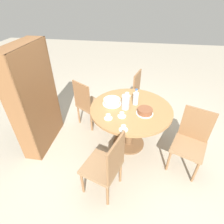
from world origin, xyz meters
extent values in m
plane|color=#B2A893|center=(0.00, 0.00, 0.00)|extent=(14.00, 14.00, 0.00)
cylinder|color=brown|center=(0.00, 0.00, 0.01)|extent=(0.52, 0.52, 0.03)
cylinder|color=brown|center=(0.00, 0.00, 0.37)|extent=(0.13, 0.13, 0.68)
cylinder|color=#9E7042|center=(0.00, 0.00, 0.73)|extent=(1.22, 1.22, 0.04)
cylinder|color=olive|center=(-0.45, -0.59, 0.19)|extent=(0.03, 0.03, 0.39)
cylinder|color=olive|center=(-0.59, -0.93, 0.19)|extent=(0.03, 0.03, 0.39)
cylinder|color=olive|center=(-0.11, -0.73, 0.19)|extent=(0.03, 0.03, 0.39)
cylinder|color=olive|center=(-0.26, -1.07, 0.19)|extent=(0.03, 0.03, 0.39)
cube|color=#93704C|center=(-0.35, -0.83, 0.41)|extent=(0.55, 0.55, 0.04)
cube|color=olive|center=(-0.17, -0.91, 0.68)|extent=(0.18, 0.38, 0.49)
cylinder|color=olive|center=(0.65, -0.37, 0.19)|extent=(0.03, 0.03, 0.39)
cylinder|color=olive|center=(0.99, -0.46, 0.19)|extent=(0.03, 0.03, 0.39)
cylinder|color=olive|center=(0.74, -0.02, 0.19)|extent=(0.03, 0.03, 0.39)
cylinder|color=olive|center=(1.09, -0.12, 0.19)|extent=(0.03, 0.03, 0.39)
cube|color=#93704C|center=(0.87, -0.24, 0.41)|extent=(0.52, 0.52, 0.04)
cube|color=olive|center=(0.92, -0.05, 0.68)|extent=(0.39, 0.13, 0.49)
cylinder|color=olive|center=(0.54, 0.51, 0.19)|extent=(0.03, 0.03, 0.39)
cylinder|color=olive|center=(0.73, 0.82, 0.19)|extent=(0.03, 0.03, 0.39)
cylinder|color=olive|center=(0.23, 0.71, 0.19)|extent=(0.03, 0.03, 0.39)
cylinder|color=olive|center=(0.43, 1.01, 0.19)|extent=(0.03, 0.03, 0.39)
cube|color=#93704C|center=(0.48, 0.76, 0.41)|extent=(0.58, 0.58, 0.04)
cube|color=olive|center=(0.32, 0.87, 0.68)|extent=(0.24, 0.35, 0.49)
cylinder|color=olive|center=(-0.63, 0.40, 0.19)|extent=(0.03, 0.03, 0.39)
cylinder|color=olive|center=(-0.97, 0.51, 0.19)|extent=(0.03, 0.03, 0.39)
cylinder|color=olive|center=(-0.74, 0.06, 0.19)|extent=(0.03, 0.03, 0.39)
cylinder|color=olive|center=(-1.08, 0.17, 0.19)|extent=(0.03, 0.03, 0.39)
cube|color=#93704C|center=(-0.85, 0.29, 0.41)|extent=(0.53, 0.53, 0.04)
cube|color=olive|center=(-0.92, 0.10, 0.68)|extent=(0.39, 0.15, 0.49)
cube|color=brown|center=(0.28, 1.44, 0.82)|extent=(0.04, 0.28, 1.64)
cube|color=brown|center=(-0.56, 1.44, 0.82)|extent=(0.04, 0.28, 1.64)
cube|color=brown|center=(-0.14, 1.31, 0.82)|extent=(0.88, 0.02, 1.64)
cube|color=brown|center=(-0.14, 1.44, 0.02)|extent=(0.81, 0.27, 0.04)
cube|color=brown|center=(-0.14, 1.44, 0.33)|extent=(0.81, 0.27, 0.04)
cube|color=brown|center=(-0.14, 1.44, 0.66)|extent=(0.81, 0.27, 0.04)
cube|color=brown|center=(-0.14, 1.44, 0.98)|extent=(0.81, 0.27, 0.04)
cube|color=brown|center=(-0.14, 1.44, 1.31)|extent=(0.81, 0.27, 0.04)
cube|color=brown|center=(-0.14, 1.44, 1.62)|extent=(0.81, 0.27, 0.04)
cube|color=#28703D|center=(0.12, 1.43, 0.13)|extent=(0.29, 0.21, 0.19)
cube|color=beige|center=(-0.40, 1.43, 0.17)|extent=(0.29, 0.21, 0.27)
cube|color=black|center=(0.10, 1.43, 0.46)|extent=(0.34, 0.21, 0.22)
cube|color=#234793|center=(-0.38, 1.43, 0.47)|extent=(0.34, 0.21, 0.25)
cube|color=black|center=(0.08, 1.43, 0.79)|extent=(0.37, 0.21, 0.24)
cube|color=gold|center=(-0.36, 1.43, 0.80)|extent=(0.37, 0.21, 0.26)
cube|color=gold|center=(0.10, 1.43, 1.13)|extent=(0.33, 0.21, 0.27)
cube|color=orange|center=(-0.38, 1.43, 1.12)|extent=(0.33, 0.21, 0.24)
cube|color=#B72D28|center=(0.11, 1.43, 1.44)|extent=(0.31, 0.21, 0.23)
cube|color=orange|center=(-0.39, 1.43, 1.45)|extent=(0.31, 0.21, 0.25)
cylinder|color=silver|center=(-0.03, 0.09, 0.85)|extent=(0.11, 0.11, 0.22)
cone|color=silver|center=(-0.03, 0.09, 0.97)|extent=(0.10, 0.10, 0.02)
sphere|color=silver|center=(-0.03, 0.09, 0.99)|extent=(0.02, 0.02, 0.02)
cylinder|color=silver|center=(0.11, -0.05, 0.84)|extent=(0.08, 0.08, 0.19)
cylinder|color=silver|center=(0.11, -0.05, 0.96)|extent=(0.04, 0.04, 0.05)
cylinder|color=#2D5184|center=(0.11, -0.05, 0.99)|extent=(0.04, 0.04, 0.01)
cylinder|color=white|center=(0.07, 0.30, 0.75)|extent=(0.29, 0.29, 0.01)
cylinder|color=silver|center=(0.07, 0.30, 0.79)|extent=(0.26, 0.26, 0.07)
cylinder|color=white|center=(-0.12, -0.20, 0.75)|extent=(0.24, 0.24, 0.01)
cylinder|color=brown|center=(-0.12, -0.20, 0.79)|extent=(0.21, 0.21, 0.07)
cylinder|color=silver|center=(-0.31, 0.29, 0.75)|extent=(0.12, 0.12, 0.01)
cylinder|color=silver|center=(-0.31, 0.29, 0.78)|extent=(0.06, 0.06, 0.06)
cylinder|color=silver|center=(-0.24, 0.11, 0.75)|extent=(0.12, 0.12, 0.01)
cylinder|color=silver|center=(-0.24, 0.11, 0.78)|extent=(0.06, 0.06, 0.06)
cylinder|color=silver|center=(0.33, 0.09, 0.75)|extent=(0.12, 0.12, 0.01)
cylinder|color=silver|center=(0.33, 0.09, 0.78)|extent=(0.06, 0.06, 0.06)
cylinder|color=silver|center=(-0.51, 0.06, 0.75)|extent=(0.12, 0.12, 0.01)
cylinder|color=silver|center=(-0.51, 0.06, 0.78)|extent=(0.06, 0.06, 0.06)
camera|label=1|loc=(-2.17, -0.05, 2.19)|focal=28.00mm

